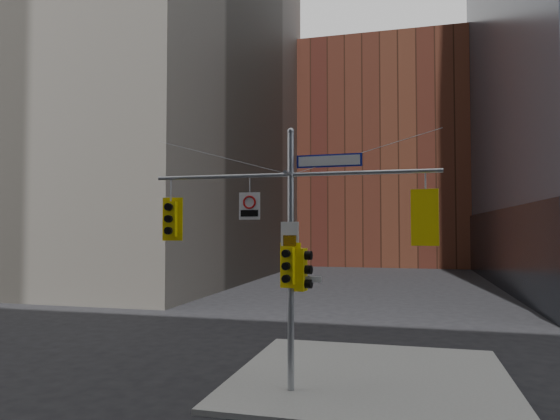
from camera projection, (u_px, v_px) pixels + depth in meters
The scene contains 12 objects.
sidewalk_corner at pixel (371, 377), 14.91m from camera, with size 8.00×8.00×0.15m, color gray.
brick_midrise at pixel (384, 160), 68.20m from camera, with size 26.00×20.00×28.00m, color brown.
signal_assembly at pixel (291, 232), 13.64m from camera, with size 8.00×0.80×7.30m.
traffic_light_west_arm at pixel (171, 219), 14.57m from camera, with size 0.61×0.52×1.27m.
traffic_light_east_arm at pixel (426, 218), 12.77m from camera, with size 0.68×0.60×1.44m.
traffic_light_pole_side at pixel (303, 270), 13.52m from camera, with size 0.47×0.40×1.15m.
traffic_light_pole_front at pixel (288, 266), 13.35m from camera, with size 0.59×0.50×1.23m.
street_sign_blade at pixel (329, 161), 13.45m from camera, with size 1.79×0.12×0.35m.
regulatory_sign_arm at pixel (249, 205), 13.94m from camera, with size 0.61×0.06×0.77m.
regulatory_sign_pole at pixel (290, 235), 13.53m from camera, with size 0.51×0.06×0.66m.
street_blade_ew at pixel (307, 279), 13.48m from camera, with size 0.78×0.07×0.16m.
street_blade_ns at pixel (294, 287), 14.02m from camera, with size 0.03×0.75×0.15m.
Camera 1 is at (3.13, -11.30, 4.50)m, focal length 32.00 mm.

